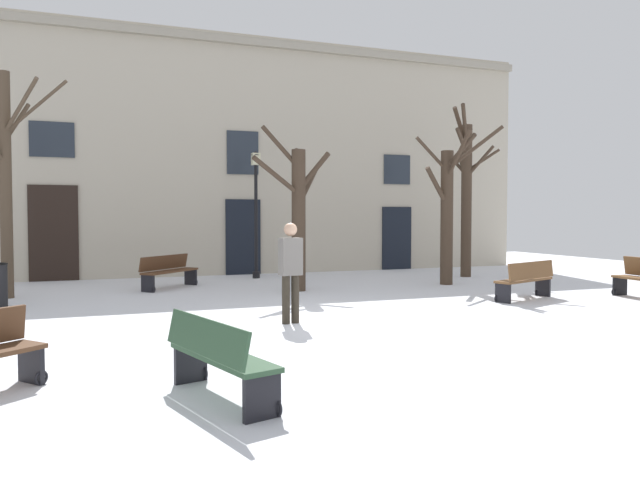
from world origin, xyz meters
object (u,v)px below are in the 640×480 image
tree_foreground (6,174)px  tree_left_of_center (448,208)px  bench_facing_shops (218,357)px  bench_far_corner (526,279)px  person_by_shop_door (291,267)px  tree_center (466,191)px  streetlamp (256,201)px  bench_back_to_back_right (169,271)px  tree_right_of_center (298,211)px

tree_foreground → tree_left_of_center: size_ratio=1.22×
tree_left_of_center → bench_facing_shops: 11.32m
bench_far_corner → person_by_shop_door: size_ratio=1.05×
bench_far_corner → bench_facing_shops: bench_far_corner is taller
tree_center → bench_far_corner: (-1.63, -4.78, -2.20)m
tree_center → streetlamp: (-6.19, 1.84, -0.30)m
tree_left_of_center → bench_far_corner: 3.55m
bench_facing_shops → bench_back_to_back_right: bearing=-19.5°
bench_back_to_back_right → bench_far_corner: (7.32, -4.94, -0.00)m
tree_right_of_center → bench_facing_shops: 9.08m
tree_foreground → bench_back_to_back_right: size_ratio=3.20×
streetlamp → tree_right_of_center: bearing=-85.5°
streetlamp → person_by_shop_door: bearing=-99.6°
bench_back_to_back_right → bench_far_corner: size_ratio=0.90×
tree_foreground → bench_far_corner: tree_foreground is taller
tree_foreground → bench_far_corner: bearing=-21.5°
bench_far_corner → tree_foreground: bearing=-41.8°
streetlamp → bench_facing_shops: streetlamp is taller
bench_facing_shops → tree_left_of_center: bearing=-60.5°
person_by_shop_door → tree_left_of_center: bearing=27.0°
bench_back_to_back_right → bench_far_corner: bearing=-80.0°
tree_center → bench_back_to_back_right: (-8.95, 0.16, -2.19)m
bench_back_to_back_right → person_by_shop_door: bearing=-122.1°
tree_foreground → bench_far_corner: 12.02m
tree_right_of_center → bench_far_corner: bearing=-37.6°
bench_facing_shops → person_by_shop_door: bearing=-43.5°
bench_facing_shops → tree_foreground: bearing=2.3°
tree_foreground → tree_left_of_center: (10.91, -1.16, -0.73)m
tree_right_of_center → bench_far_corner: 5.64m
bench_back_to_back_right → tree_right_of_center: bearing=-74.3°
tree_left_of_center → person_by_shop_door: tree_left_of_center is taller
tree_foreground → streetlamp: (6.41, 2.31, -0.48)m
bench_back_to_back_right → person_by_shop_door: size_ratio=0.94×
bench_back_to_back_right → bench_facing_shops: bench_back_to_back_right is taller
tree_foreground → bench_facing_shops: bearing=-71.3°
tree_foreground → tree_left_of_center: bearing=-6.1°
bench_back_to_back_right → person_by_shop_door: 6.14m
tree_foreground → streetlamp: tree_foreground is taller
tree_center → tree_right_of_center: bearing=-166.1°
tree_center → bench_back_to_back_right: bearing=179.0°
bench_far_corner → bench_facing_shops: size_ratio=1.05×
streetlamp → person_by_shop_door: 7.85m
streetlamp → bench_far_corner: bearing=-55.5°
tree_foreground → bench_back_to_back_right: bearing=9.9°
bench_facing_shops → tree_right_of_center: bearing=-39.8°
tree_left_of_center → bench_far_corner: (0.05, -3.14, -1.65)m
tree_right_of_center → streetlamp: bearing=94.5°
tree_left_of_center → person_by_shop_door: size_ratio=2.47×
tree_foreground → person_by_shop_door: (5.11, -5.31, -1.85)m
streetlamp → bench_facing_shops: 12.13m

